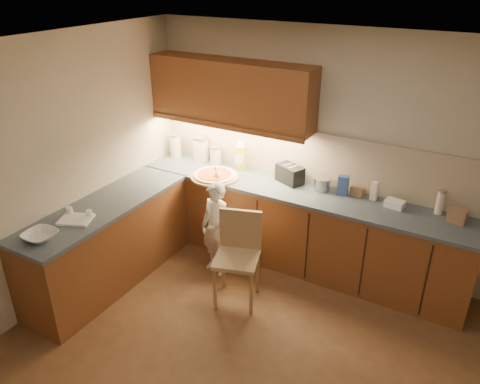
{
  "coord_description": "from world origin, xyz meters",
  "views": [
    {
      "loc": [
        1.35,
        -2.57,
        3.13
      ],
      "look_at": [
        -0.8,
        1.2,
        1.0
      ],
      "focal_mm": 35.0,
      "sensor_mm": 36.0,
      "label": 1
    }
  ],
  "objects_px": {
    "oil_jug": "(240,157)",
    "toaster": "(290,174)",
    "child": "(216,229)",
    "wooden_chair": "(238,251)",
    "pizza_on_board": "(215,176)"
  },
  "relations": [
    {
      "from": "oil_jug",
      "to": "toaster",
      "type": "relative_size",
      "value": 0.97
    },
    {
      "from": "child",
      "to": "toaster",
      "type": "relative_size",
      "value": 3.04
    },
    {
      "from": "pizza_on_board",
      "to": "wooden_chair",
      "type": "height_order",
      "value": "pizza_on_board"
    },
    {
      "from": "toaster",
      "to": "wooden_chair",
      "type": "bearing_deg",
      "value": -70.3
    },
    {
      "from": "toaster",
      "to": "child",
      "type": "bearing_deg",
      "value": -100.52
    },
    {
      "from": "pizza_on_board",
      "to": "child",
      "type": "xyz_separation_m",
      "value": [
        0.28,
        -0.43,
        -0.41
      ]
    },
    {
      "from": "child",
      "to": "toaster",
      "type": "xyz_separation_m",
      "value": [
        0.52,
        0.74,
        0.48
      ]
    },
    {
      "from": "pizza_on_board",
      "to": "wooden_chair",
      "type": "distance_m",
      "value": 1.07
    },
    {
      "from": "pizza_on_board",
      "to": "toaster",
      "type": "distance_m",
      "value": 0.86
    },
    {
      "from": "child",
      "to": "wooden_chair",
      "type": "bearing_deg",
      "value": -22.24
    },
    {
      "from": "oil_jug",
      "to": "toaster",
      "type": "height_order",
      "value": "oil_jug"
    },
    {
      "from": "pizza_on_board",
      "to": "wooden_chair",
      "type": "xyz_separation_m",
      "value": [
        0.71,
        -0.7,
        -0.39
      ]
    },
    {
      "from": "wooden_chair",
      "to": "toaster",
      "type": "bearing_deg",
      "value": 67.22
    },
    {
      "from": "child",
      "to": "oil_jug",
      "type": "relative_size",
      "value": 3.14
    },
    {
      "from": "toaster",
      "to": "oil_jug",
      "type": "bearing_deg",
      "value": -159.27
    }
  ]
}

